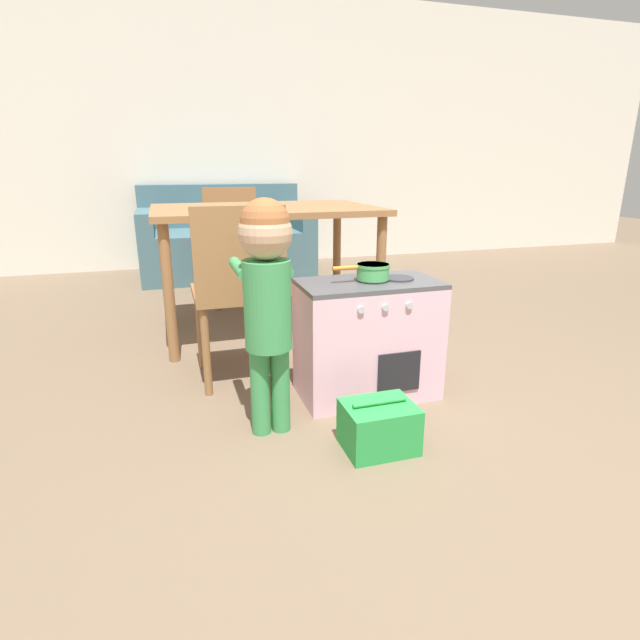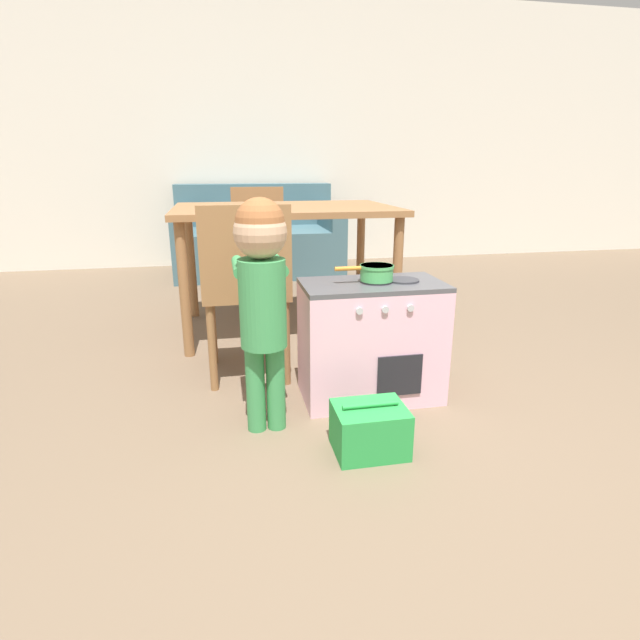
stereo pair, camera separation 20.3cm
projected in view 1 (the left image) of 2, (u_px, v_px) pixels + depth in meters
The scene contains 10 objects.
ground_plane at pixel (457, 497), 1.57m from camera, with size 16.00×16.00×0.00m, color brown.
wall_back at pixel (240, 133), 4.95m from camera, with size 10.00×0.06×2.60m.
play_kitchen at pixel (368, 339), 2.21m from camera, with size 0.60×0.35×0.53m.
toy_pot at pixel (372, 271), 2.12m from camera, with size 0.25×0.14×0.07m.
child_figure at pixel (267, 282), 1.79m from camera, with size 0.20×0.36×0.89m.
toy_basket at pixel (379, 426), 1.82m from camera, with size 0.26×0.21×0.19m.
dining_table at pixel (265, 222), 2.98m from camera, with size 1.30×0.89×0.76m.
dining_chair_near at pixel (238, 289), 2.28m from camera, with size 0.40×0.40×0.84m.
dining_chair_far at pixel (234, 241), 3.72m from camera, with size 0.40×0.40×0.84m.
couch at pixel (225, 242), 4.74m from camera, with size 1.54×0.91×0.82m.
Camera 1 is at (-0.81, -1.14, 1.00)m, focal length 28.00 mm.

